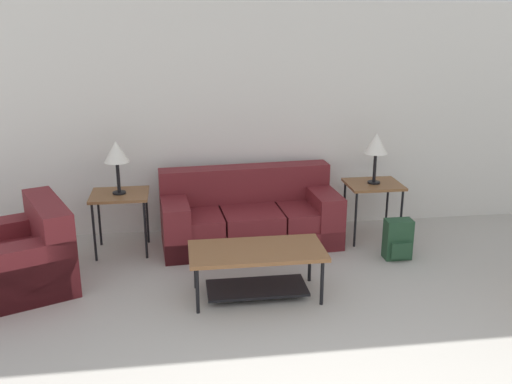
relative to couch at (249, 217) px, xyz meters
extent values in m
cube|color=silver|center=(0.10, 0.51, 1.00)|extent=(9.15, 0.06, 2.60)
cube|color=maroon|center=(0.00, -0.05, -0.19)|extent=(1.98, 0.97, 0.22)
cube|color=maroon|center=(-0.64, -0.11, 0.02)|extent=(0.67, 0.80, 0.20)
cube|color=maroon|center=(0.00, -0.07, 0.02)|extent=(0.67, 0.80, 0.20)
cube|color=maroon|center=(0.65, -0.02, 0.02)|extent=(0.67, 0.80, 0.20)
cube|color=maroon|center=(-0.02, 0.24, 0.32)|extent=(1.95, 0.39, 0.40)
cube|color=maroon|center=(-0.82, -0.10, -0.01)|extent=(0.34, 0.86, 0.58)
cube|color=maroon|center=(0.83, 0.01, -0.01)|extent=(0.34, 0.86, 0.58)
cube|color=maroon|center=(-2.35, -0.83, -0.10)|extent=(1.35, 1.34, 0.40)
cube|color=maroon|center=(-1.99, -0.68, 0.30)|extent=(0.64, 1.03, 0.40)
cube|color=maroon|center=(-2.50, -0.49, -0.02)|extent=(1.06, 0.65, 0.56)
cube|color=maroon|center=(-2.20, -1.18, -0.02)|extent=(1.06, 0.65, 0.56)
cube|color=brown|center=(-0.10, -1.28, 0.14)|extent=(1.21, 0.60, 0.04)
cylinder|color=black|center=(-0.64, -1.52, -0.09)|extent=(0.03, 0.03, 0.43)
cylinder|color=black|center=(0.45, -1.52, -0.09)|extent=(0.03, 0.03, 0.43)
cylinder|color=black|center=(-0.64, -1.05, -0.09)|extent=(0.03, 0.03, 0.43)
cylinder|color=black|center=(0.45, -1.05, -0.09)|extent=(0.03, 0.03, 0.43)
cube|color=black|center=(-0.10, -1.28, -0.22)|extent=(0.91, 0.42, 0.02)
cube|color=brown|center=(-1.39, -0.07, 0.34)|extent=(0.60, 0.51, 0.03)
cylinder|color=black|center=(-1.65, -0.29, 0.01)|extent=(0.03, 0.03, 0.63)
cylinder|color=black|center=(-1.13, -0.29, 0.01)|extent=(0.03, 0.03, 0.63)
cylinder|color=black|center=(-1.65, 0.15, 0.01)|extent=(0.03, 0.03, 0.63)
cylinder|color=black|center=(-1.13, 0.15, 0.01)|extent=(0.03, 0.03, 0.63)
cube|color=brown|center=(1.39, -0.07, 0.34)|extent=(0.60, 0.51, 0.03)
cylinder|color=black|center=(1.13, -0.29, 0.01)|extent=(0.03, 0.03, 0.63)
cylinder|color=black|center=(1.65, -0.29, 0.01)|extent=(0.03, 0.03, 0.63)
cylinder|color=black|center=(1.13, 0.15, 0.01)|extent=(0.03, 0.03, 0.63)
cylinder|color=black|center=(1.65, 0.15, 0.01)|extent=(0.03, 0.03, 0.63)
cylinder|color=black|center=(-1.39, -0.07, 0.37)|extent=(0.14, 0.14, 0.02)
cylinder|color=black|center=(-1.39, -0.07, 0.54)|extent=(0.04, 0.04, 0.33)
cone|color=white|center=(-1.39, -0.07, 0.81)|extent=(0.26, 0.26, 0.22)
cylinder|color=black|center=(1.39, -0.07, 0.37)|extent=(0.14, 0.14, 0.02)
cylinder|color=black|center=(1.39, -0.07, 0.54)|extent=(0.04, 0.04, 0.33)
cone|color=white|center=(1.39, -0.07, 0.81)|extent=(0.26, 0.26, 0.22)
cube|color=#23472D|center=(1.48, -0.65, -0.09)|extent=(0.28, 0.16, 0.43)
cube|color=#23472D|center=(1.48, -0.75, -0.17)|extent=(0.21, 0.05, 0.17)
cylinder|color=#23472D|center=(1.41, -0.55, -0.06)|extent=(0.02, 0.02, 0.32)
cylinder|color=#23472D|center=(1.56, -0.55, -0.06)|extent=(0.02, 0.02, 0.32)
camera|label=1|loc=(-0.75, -5.92, 2.17)|focal=40.00mm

